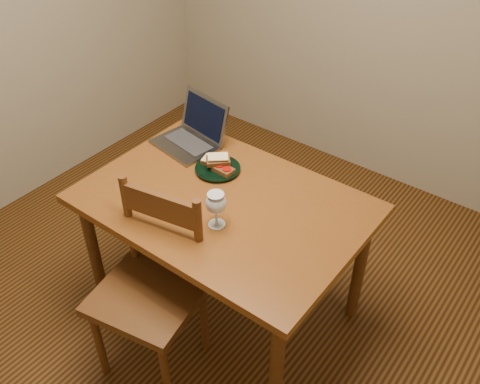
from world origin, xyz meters
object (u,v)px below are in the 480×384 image
Objects in this scene: laptop at (194,132)px; chair at (149,283)px; table at (224,214)px; plate at (218,169)px; milk_glass at (216,210)px.

chair is at bearing -54.18° from laptop.
plate reaches higher than table.
plate is at bearing 88.53° from chair.
chair is at bearing -98.68° from table.
milk_glass is at bearing -31.25° from laptop.
table is at bearing 70.45° from chair.
plate is (-0.17, 0.17, 0.10)m from table.
chair is (-0.07, -0.45, -0.13)m from table.
table is 7.43× the size of milk_glass.
plate is 0.61× the size of laptop.
chair is 0.88m from laptop.
laptop is at bearing 154.17° from plate.
laptop is (-0.52, 0.45, -0.02)m from milk_glass.
milk_glass is at bearing -51.38° from plate.
table is at bearing -44.46° from plate.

